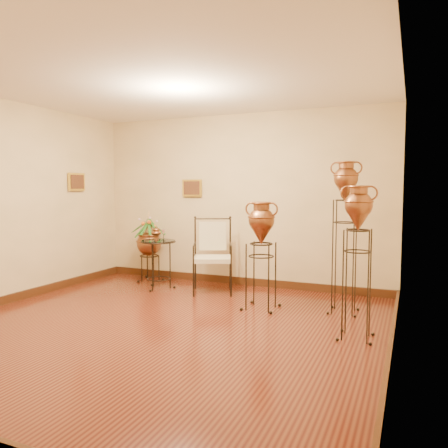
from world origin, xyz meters
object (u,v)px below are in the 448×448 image
at_px(planter_urn, 149,240).
at_px(armchair, 213,256).
at_px(side_table, 159,263).
at_px(amphora_tall, 345,235).
at_px(amphora_mid, 357,261).

height_order(planter_urn, armchair, planter_urn).
relative_size(planter_urn, side_table, 1.28).
bearing_deg(planter_urn, amphora_tall, -11.71).
height_order(amphora_tall, planter_urn, amphora_tall).
bearing_deg(side_table, amphora_mid, -20.31).
bearing_deg(amphora_mid, amphora_tall, 105.57).
distance_m(amphora_mid, side_table, 3.39).
bearing_deg(armchair, amphora_mid, -53.35).
height_order(amphora_tall, armchair, amphora_tall).
bearing_deg(amphora_tall, armchair, 170.88).
relative_size(amphora_mid, planter_urn, 1.31).
bearing_deg(side_table, planter_urn, 135.46).
distance_m(planter_urn, side_table, 0.75).
xyz_separation_m(planter_urn, armchair, (1.39, -0.38, -0.13)).
bearing_deg(amphora_mid, side_table, 159.69).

